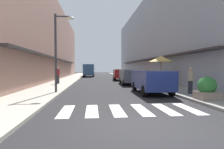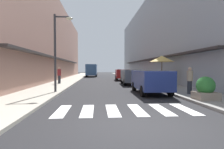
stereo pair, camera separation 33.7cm
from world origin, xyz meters
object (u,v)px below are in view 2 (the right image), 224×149
at_px(delivery_van, 92,69).
at_px(planter_corner, 205,89).
at_px(street_lamp, 58,44).
at_px(parked_car_far, 122,73).
at_px(parked_car_mid, 131,75).
at_px(pedestrian_walking_far, 59,75).
at_px(parked_car_near, 151,79).
at_px(cafe_umbrella, 162,59).
at_px(pedestrian_walking_near, 190,80).

relative_size(delivery_van, planter_corner, 4.98).
height_order(street_lamp, planter_corner, street_lamp).
distance_m(parked_car_far, planter_corner, 17.18).
bearing_deg(planter_corner, parked_car_mid, 99.96).
bearing_deg(parked_car_far, planter_corner, -84.06).
relative_size(parked_car_far, pedestrian_walking_far, 2.54).
xyz_separation_m(delivery_van, pedestrian_walking_far, (-2.62, -18.07, -0.44)).
height_order(parked_car_far, planter_corner, parked_car_far).
height_order(parked_car_far, street_lamp, street_lamp).
bearing_deg(parked_car_near, pedestrian_walking_far, 134.57).
xyz_separation_m(parked_car_mid, cafe_umbrella, (2.37, -2.13, 1.52)).
relative_size(parked_car_near, delivery_van, 0.78).
height_order(delivery_van, street_lamp, street_lamp).
relative_size(parked_car_far, cafe_umbrella, 1.57).
height_order(parked_car_mid, street_lamp, street_lamp).
bearing_deg(pedestrian_walking_far, parked_car_mid, -55.34).
distance_m(parked_car_far, cafe_umbrella, 9.52).
distance_m(parked_car_far, delivery_van, 12.21).
bearing_deg(parked_car_far, cafe_umbrella, -75.38).
bearing_deg(pedestrian_walking_far, parked_car_far, -9.90).
bearing_deg(pedestrian_walking_far, pedestrian_walking_near, -96.32).
bearing_deg(parked_car_far, pedestrian_walking_near, -82.63).
xyz_separation_m(parked_car_near, pedestrian_walking_near, (1.96, -1.23, 0.01)).
height_order(pedestrian_walking_near, pedestrian_walking_far, pedestrian_walking_far).
height_order(street_lamp, cafe_umbrella, street_lamp).
bearing_deg(parked_car_mid, cafe_umbrella, -41.99).
distance_m(parked_car_mid, pedestrian_walking_near, 8.41).
distance_m(parked_car_near, delivery_van, 25.66).
bearing_deg(delivery_van, street_lamp, -93.09).
height_order(street_lamp, pedestrian_walking_far, street_lamp).
xyz_separation_m(parked_car_near, cafe_umbrella, (2.37, 4.81, 1.52)).
bearing_deg(planter_corner, delivery_van, 102.38).
xyz_separation_m(parked_car_mid, delivery_van, (-4.47, 18.31, 0.48)).
distance_m(parked_car_mid, delivery_van, 18.86).
relative_size(parked_car_near, parked_car_far, 1.04).
xyz_separation_m(parked_car_mid, planter_corner, (1.78, -10.12, -0.30)).
xyz_separation_m(parked_car_mid, pedestrian_walking_far, (-7.09, 0.24, 0.04)).
distance_m(parked_car_far, street_lamp, 14.86).
distance_m(cafe_umbrella, pedestrian_walking_near, 6.24).
relative_size(parked_car_far, planter_corner, 3.73).
xyz_separation_m(street_lamp, cafe_umbrella, (8.18, 4.41, -0.69)).
relative_size(cafe_umbrella, pedestrian_walking_near, 1.68).
bearing_deg(pedestrian_walking_far, parked_car_near, -98.79).
bearing_deg(street_lamp, pedestrian_walking_near, -11.91).
bearing_deg(pedestrian_walking_far, cafe_umbrella, -67.48).
bearing_deg(planter_corner, pedestrian_walking_far, 130.53).
relative_size(parked_car_mid, delivery_van, 0.80).
relative_size(delivery_van, street_lamp, 1.12).
height_order(cafe_umbrella, pedestrian_walking_near, cafe_umbrella).
relative_size(parked_car_mid, pedestrian_walking_far, 2.71).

